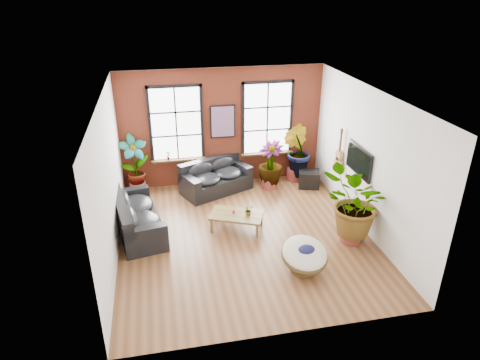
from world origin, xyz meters
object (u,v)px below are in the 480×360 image
object	(u,v)px
sofa_back	(215,178)
sofa_left	(135,217)
papasan_chair	(305,255)
coffee_table	(237,216)

from	to	relation	value
sofa_back	sofa_left	bearing A→B (deg)	-163.95
sofa_left	sofa_back	bearing A→B (deg)	-60.82
sofa_back	papasan_chair	xyz separation A→B (m)	(1.31, -4.22, -0.03)
sofa_left	coffee_table	distance (m)	2.50
sofa_back	sofa_left	size ratio (longest dim) A/B	0.90
sofa_back	papasan_chair	bearing A→B (deg)	-96.84
coffee_table	papasan_chair	bearing A→B (deg)	-37.31
papasan_chair	coffee_table	bearing A→B (deg)	114.74
sofa_left	papasan_chair	xyz separation A→B (m)	(3.57, -2.31, -0.03)
coffee_table	papasan_chair	world-z (taller)	papasan_chair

